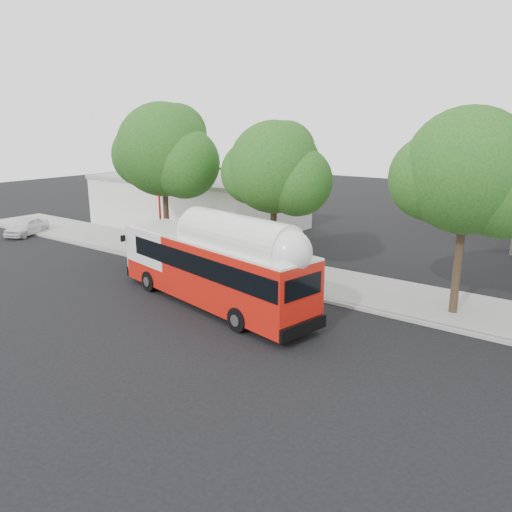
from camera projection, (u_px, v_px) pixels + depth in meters
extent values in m
plane|color=black|center=(218.00, 310.00, 23.27)|extent=(120.00, 120.00, 0.00)
cube|color=gray|center=(293.00, 275.00, 28.31)|extent=(60.00, 5.00, 0.15)
cube|color=gray|center=(266.00, 287.00, 26.29)|extent=(60.00, 0.30, 0.15)
cube|color=maroon|center=(223.00, 277.00, 28.00)|extent=(10.00, 0.32, 0.16)
cylinder|color=#2D2116|center=(166.00, 210.00, 31.92)|extent=(0.36, 0.36, 6.08)
sphere|color=#184C15|center=(163.00, 150.00, 30.94)|extent=(5.80, 5.80, 5.80)
sphere|color=#184C15|center=(184.00, 163.00, 30.38)|extent=(4.35, 4.35, 4.35)
cylinder|color=#2D2116|center=(273.00, 229.00, 27.82)|extent=(0.36, 0.36, 5.44)
sphere|color=#184C15|center=(274.00, 167.00, 26.94)|extent=(5.00, 5.00, 5.00)
sphere|color=#184C15|center=(297.00, 181.00, 26.49)|extent=(3.75, 3.75, 3.75)
cylinder|color=#2D2116|center=(459.00, 253.00, 21.90)|extent=(0.36, 0.36, 5.76)
sphere|color=#184C15|center=(468.00, 171.00, 20.98)|extent=(5.40, 5.40, 5.40)
sphere|color=#184C15|center=(505.00, 190.00, 20.47)|extent=(4.05, 4.05, 4.05)
cube|color=silver|center=(199.00, 203.00, 41.66)|extent=(16.00, 10.00, 4.00)
cube|color=gray|center=(198.00, 178.00, 41.13)|extent=(16.20, 10.20, 0.30)
cube|color=red|center=(212.00, 270.00, 23.49)|extent=(11.91, 4.79, 2.81)
cube|color=black|center=(218.00, 260.00, 22.99)|extent=(10.78, 4.61, 0.92)
cube|color=white|center=(211.00, 240.00, 23.12)|extent=(11.89, 4.71, 0.10)
cube|color=white|center=(238.00, 242.00, 21.66)|extent=(6.47, 3.14, 0.53)
cube|color=black|center=(144.00, 267.00, 28.35)|extent=(1.11, 1.86, 0.06)
imported|color=#212C99|center=(144.00, 260.00, 28.23)|extent=(0.90, 1.75, 0.87)
imported|color=silver|center=(27.00, 226.00, 38.74)|extent=(4.24, 2.98, 1.34)
cylinder|color=red|center=(161.00, 227.00, 30.99)|extent=(0.13, 0.13, 4.39)
cube|color=black|center=(159.00, 190.00, 30.40)|extent=(0.05, 0.44, 0.27)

